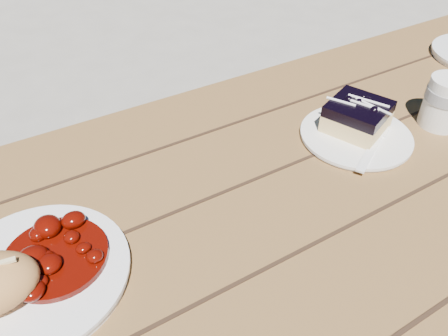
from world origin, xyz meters
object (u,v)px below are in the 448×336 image
blueberry_cake (357,116)px  coffee_cup (445,102)px  main_plate (36,275)px  dessert_plate (356,136)px  picnic_table (302,258)px

blueberry_cake → coffee_cup: size_ratio=1.35×
main_plate → blueberry_cake: (0.60, 0.03, 0.03)m
main_plate → dessert_plate: (0.59, 0.02, -0.00)m
coffee_cup → picnic_table: bearing=-174.6°
picnic_table → main_plate: bearing=171.5°
main_plate → coffee_cup: coffee_cup is taller
main_plate → dessert_plate: size_ratio=1.19×
main_plate → blueberry_cake: size_ratio=1.81×
coffee_cup → main_plate: bearing=177.7°
dessert_plate → blueberry_cake: 0.04m
picnic_table → main_plate: size_ratio=8.31×
picnic_table → dessert_plate: size_ratio=9.92×
dessert_plate → coffee_cup: bearing=-15.4°
dessert_plate → blueberry_cake: blueberry_cake is taller
dessert_plate → main_plate: bearing=-178.3°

